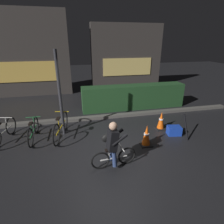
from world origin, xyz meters
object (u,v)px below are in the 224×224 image
object	(u,v)px
parked_bike_left_mid	(33,131)
traffic_cone_far	(161,121)
traffic_cone_near	(146,136)
blue_crate	(174,131)
cyclist	(113,145)
street_post	(60,95)
parked_bike_leftmost	(3,132)
parked_bike_center_left	(61,127)
closed_umbrella	(186,127)

from	to	relation	value
parked_bike_left_mid	traffic_cone_far	xyz separation A→B (m)	(4.37, -0.19, -0.00)
traffic_cone_near	blue_crate	xyz separation A→B (m)	(1.19, 0.40, -0.17)
cyclist	blue_crate	bearing A→B (deg)	20.72
street_post	traffic_cone_far	xyz separation A→B (m)	(3.44, -0.38, -1.07)
blue_crate	cyclist	size ratio (longest dim) A/B	0.35
parked_bike_left_mid	street_post	bearing A→B (deg)	-76.71
parked_bike_left_mid	blue_crate	world-z (taller)	parked_bike_left_mid
parked_bike_leftmost	traffic_cone_near	world-z (taller)	parked_bike_leftmost
street_post	parked_bike_center_left	bearing A→B (deg)	-108.94
street_post	parked_bike_leftmost	size ratio (longest dim) A/B	1.83
parked_bike_leftmost	parked_bike_center_left	xyz separation A→B (m)	(1.77, -0.12, 0.04)
parked_bike_center_left	closed_umbrella	distance (m)	4.10
traffic_cone_far	blue_crate	xyz separation A→B (m)	(0.24, -0.52, -0.17)
street_post	blue_crate	bearing A→B (deg)	-13.76
parked_bike_leftmost	traffic_cone_near	distance (m)	4.50
cyclist	closed_umbrella	world-z (taller)	cyclist
street_post	parked_bike_center_left	xyz separation A→B (m)	(-0.07, -0.20, -1.03)
parked_bike_leftmost	parked_bike_left_mid	world-z (taller)	parked_bike_leftmost
parked_bike_center_left	closed_umbrella	xyz separation A→B (m)	(3.99, -0.95, 0.03)
parked_bike_left_mid	cyclist	size ratio (longest dim) A/B	1.21
traffic_cone_far	cyclist	xyz separation A→B (m)	(-2.18, -1.67, 0.31)
parked_bike_left_mid	cyclist	bearing A→B (deg)	-128.70
parked_bike_leftmost	blue_crate	distance (m)	5.58
parked_bike_leftmost	blue_crate	world-z (taller)	parked_bike_leftmost
parked_bike_left_mid	parked_bike_center_left	size ratio (longest dim) A/B	0.88
traffic_cone_far	blue_crate	world-z (taller)	traffic_cone_far
street_post	parked_bike_left_mid	size ratio (longest dim) A/B	1.85
parked_bike_left_mid	traffic_cone_near	xyz separation A→B (m)	(3.42, -1.11, 0.00)
blue_crate	parked_bike_leftmost	bearing A→B (deg)	171.54
cyclist	closed_umbrella	distance (m)	2.82
parked_bike_left_mid	blue_crate	xyz separation A→B (m)	(4.61, -0.71, -0.17)
traffic_cone_far	blue_crate	size ratio (longest dim) A/B	1.49
street_post	parked_bike_leftmost	world-z (taller)	street_post
traffic_cone_near	street_post	bearing A→B (deg)	152.40
street_post	blue_crate	distance (m)	3.98
traffic_cone_near	cyclist	size ratio (longest dim) A/B	0.53
parked_bike_leftmost	traffic_cone_far	bearing A→B (deg)	-81.23
parked_bike_left_mid	traffic_cone_near	bearing A→B (deg)	-106.43
traffic_cone_near	parked_bike_leftmost	bearing A→B (deg)	164.25
traffic_cone_far	street_post	bearing A→B (deg)	173.68
closed_umbrella	parked_bike_leftmost	bearing A→B (deg)	80.76
parked_bike_leftmost	traffic_cone_near	size ratio (longest dim) A/B	2.30
parked_bike_leftmost	cyclist	xyz separation A→B (m)	(3.10, -1.97, 0.30)
parked_bike_left_mid	parked_bike_center_left	distance (m)	0.86
traffic_cone_near	traffic_cone_far	bearing A→B (deg)	43.97
blue_crate	street_post	bearing A→B (deg)	166.24
parked_bike_leftmost	cyclist	bearing A→B (deg)	-110.35
parked_bike_center_left	traffic_cone_near	bearing A→B (deg)	-100.70
blue_crate	closed_umbrella	bearing A→B (deg)	-45.60
traffic_cone_near	traffic_cone_far	xyz separation A→B (m)	(0.95, 0.92, -0.00)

